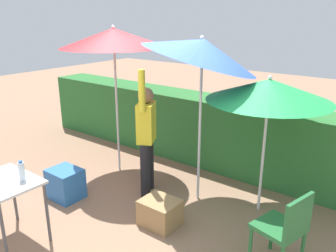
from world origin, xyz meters
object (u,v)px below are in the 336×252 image
chair_plastic (285,227)px  bottle_water (22,171)px  cooler_box (66,184)px  folding_table (5,188)px  umbrella_orange (269,90)px  person_vendor (147,133)px  umbrella_rainbow (114,38)px  umbrella_yellow (202,50)px  crate_cardboard (160,213)px

chair_plastic → bottle_water: (-2.53, -1.32, 0.38)m
cooler_box → folding_table: bearing=-72.4°
umbrella_orange → person_vendor: 1.78m
umbrella_orange → person_vendor: bearing=-159.7°
umbrella_rainbow → chair_plastic: size_ratio=2.70×
umbrella_rainbow → umbrella_yellow: umbrella_yellow is taller
umbrella_orange → crate_cardboard: (-0.85, -1.11, -1.50)m
chair_plastic → cooler_box: (-3.02, -0.44, -0.29)m
umbrella_rainbow → umbrella_yellow: size_ratio=0.94×
chair_plastic → crate_cardboard: size_ratio=1.91×
umbrella_yellow → person_vendor: bearing=-153.5°
person_vendor → bottle_water: size_ratio=7.83×
umbrella_yellow → umbrella_orange: bearing=15.0°
person_vendor → cooler_box: bearing=-134.9°
folding_table → umbrella_yellow: bearing=61.4°
umbrella_orange → umbrella_yellow: 0.99m
bottle_water → umbrella_rainbow: bearing=105.2°
umbrella_orange → bottle_water: bearing=-129.2°
umbrella_rainbow → cooler_box: (0.06, -1.15, -1.98)m
umbrella_rainbow → person_vendor: size_ratio=1.28×
crate_cardboard → folding_table: folding_table is taller
umbrella_yellow → folding_table: umbrella_yellow is taller
cooler_box → umbrella_orange: bearing=30.8°
cooler_box → chair_plastic: bearing=8.3°
umbrella_rainbow → crate_cardboard: umbrella_rainbow is taller
cooler_box → bottle_water: 1.21m
chair_plastic → cooler_box: chair_plastic is taller
person_vendor → folding_table: size_ratio=2.35×
umbrella_orange → crate_cardboard: 2.04m
umbrella_yellow → folding_table: (-1.19, -2.19, -1.44)m
bottle_water → person_vendor: bearing=78.7°
umbrella_orange → umbrella_yellow: umbrella_yellow is taller
bottle_water → umbrella_yellow: bearing=63.7°
person_vendor → folding_table: 1.94m
person_vendor → folding_table: bearing=-105.6°
umbrella_yellow → chair_plastic: size_ratio=2.86×
cooler_box → folding_table: 1.15m
umbrella_orange → bottle_water: 3.05m
crate_cardboard → folding_table: bearing=-132.4°
cooler_box → umbrella_yellow: bearing=37.9°
person_vendor → umbrella_yellow: bearing=26.5°
umbrella_yellow → cooler_box: 2.70m
person_vendor → crate_cardboard: bearing=-38.8°
cooler_box → bottle_water: bearing=-60.8°
person_vendor → bottle_water: 1.76m
umbrella_rainbow → person_vendor: bearing=-18.8°
person_vendor → chair_plastic: bearing=-10.4°
cooler_box → crate_cardboard: size_ratio=0.99×
person_vendor → bottle_water: (-0.34, -1.72, -0.04)m
crate_cardboard → bottle_water: (-1.02, -1.18, 0.72)m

